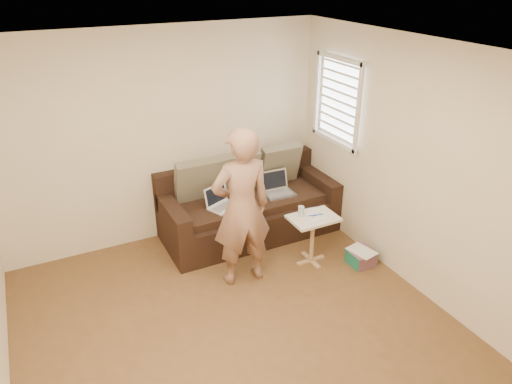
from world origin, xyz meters
TOP-DOWN VIEW (x-y plane):
  - floor at (0.00, 0.00)m, footprint 4.50×4.50m
  - ceiling at (0.00, 0.00)m, footprint 4.50×4.50m
  - wall_back at (0.00, 2.25)m, footprint 4.00×0.00m
  - wall_right at (2.00, 0.00)m, footprint 0.00×4.50m
  - window_blinds at (1.95, 1.50)m, footprint 0.12×0.88m
  - sofa at (0.89, 1.77)m, footprint 2.20×0.95m
  - pillow_left at (0.29, 2.00)m, footprint 0.55×0.29m
  - pillow_mid at (0.84, 2.01)m, footprint 0.55×0.27m
  - pillow_right at (1.44, 1.99)m, footprint 0.55×0.28m
  - laptop_silver at (1.27, 1.67)m, footprint 0.40×0.29m
  - laptop_white at (0.50, 1.66)m, footprint 0.43×0.38m
  - person at (0.39, 0.92)m, footprint 0.68×0.48m
  - side_table at (1.26, 0.87)m, footprint 0.54×0.38m
  - drinking_glass at (1.15, 0.95)m, footprint 0.07×0.07m
  - scissors at (1.30, 0.88)m, footprint 0.20×0.14m
  - paper_on_table at (1.31, 0.92)m, footprint 0.25×0.33m
  - striped_box at (1.75, 0.55)m, footprint 0.29×0.29m

SIDE VIEW (x-z plane):
  - floor at x=0.00m, z-range 0.00..0.00m
  - striped_box at x=1.75m, z-range 0.00..0.18m
  - side_table at x=1.26m, z-range 0.00..0.60m
  - sofa at x=0.89m, z-range 0.00..0.85m
  - laptop_silver at x=1.27m, z-range 0.39..0.65m
  - laptop_white at x=0.50m, z-range 0.39..0.65m
  - paper_on_table at x=1.31m, z-range 0.60..0.60m
  - scissors at x=1.30m, z-range 0.60..0.61m
  - drinking_glass at x=1.15m, z-range 0.60..0.72m
  - pillow_left at x=0.29m, z-range 0.51..1.07m
  - pillow_mid at x=0.84m, z-range 0.51..1.07m
  - pillow_right at x=1.44m, z-range 0.51..1.07m
  - person at x=0.39m, z-range 0.00..1.78m
  - wall_back at x=0.00m, z-range -0.70..3.30m
  - wall_right at x=2.00m, z-range -0.95..3.55m
  - window_blinds at x=1.95m, z-range 1.16..2.24m
  - ceiling at x=0.00m, z-range 2.60..2.60m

